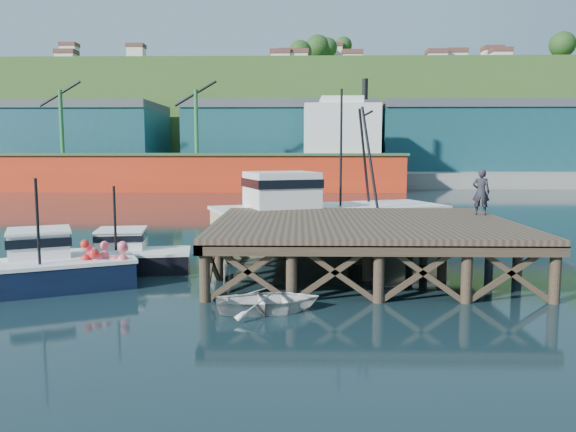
{
  "coord_description": "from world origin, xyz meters",
  "views": [
    {
      "loc": [
        2.9,
        -22.68,
        4.94
      ],
      "look_at": [
        2.4,
        2.0,
        2.06
      ],
      "focal_mm": 35.0,
      "sensor_mm": 36.0,
      "label": 1
    }
  ],
  "objects_px": {
    "boat_navy": "(40,267)",
    "trawler": "(325,214)",
    "dockworker": "(481,192)",
    "boat_black": "(119,255)",
    "dinghy": "(268,301)"
  },
  "relations": [
    {
      "from": "boat_navy",
      "to": "trawler",
      "type": "bearing_deg",
      "value": 17.38
    },
    {
      "from": "boat_navy",
      "to": "dockworker",
      "type": "bearing_deg",
      "value": -7.99
    },
    {
      "from": "boat_black",
      "to": "boat_navy",
      "type": "bearing_deg",
      "value": -130.67
    },
    {
      "from": "boat_black",
      "to": "dinghy",
      "type": "distance_m",
      "value": 8.68
    },
    {
      "from": "dinghy",
      "to": "boat_black",
      "type": "bearing_deg",
      "value": 37.04
    },
    {
      "from": "boat_navy",
      "to": "dinghy",
      "type": "distance_m",
      "value": 8.76
    },
    {
      "from": "dockworker",
      "to": "dinghy",
      "type": "bearing_deg",
      "value": 62.42
    },
    {
      "from": "trawler",
      "to": "boat_black",
      "type": "bearing_deg",
      "value": -164.26
    },
    {
      "from": "boat_black",
      "to": "dinghy",
      "type": "xyz_separation_m",
      "value": [
        6.48,
        -5.78,
        -0.32
      ]
    },
    {
      "from": "boat_navy",
      "to": "boat_black",
      "type": "distance_m",
      "value": 3.61
    },
    {
      "from": "boat_black",
      "to": "trawler",
      "type": "relative_size",
      "value": 0.47
    },
    {
      "from": "trawler",
      "to": "dockworker",
      "type": "xyz_separation_m",
      "value": [
        6.66,
        -4.4,
        1.47
      ]
    },
    {
      "from": "boat_black",
      "to": "dockworker",
      "type": "height_order",
      "value": "dockworker"
    },
    {
      "from": "boat_black",
      "to": "trawler",
      "type": "height_order",
      "value": "trawler"
    },
    {
      "from": "boat_navy",
      "to": "boat_black",
      "type": "relative_size",
      "value": 1.13
    }
  ]
}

